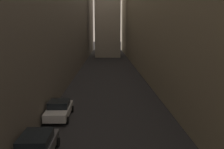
% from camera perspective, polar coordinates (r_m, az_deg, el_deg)
% --- Properties ---
extents(ground_plane, '(264.00, 264.00, 0.00)m').
position_cam_1_polar(ground_plane, '(44.57, -0.82, 0.38)').
color(ground_plane, '#232326').
extents(building_block_left, '(10.33, 108.00, 21.82)m').
position_cam_1_polar(building_block_left, '(47.24, -14.32, 13.89)').
color(building_block_left, '#60594F').
rests_on(building_block_left, ground).
extents(building_block_right, '(14.94, 108.00, 19.13)m').
position_cam_1_polar(building_block_right, '(47.89, 15.21, 12.19)').
color(building_block_right, gray).
rests_on(building_block_right, ground).
extents(parked_car_left_third, '(2.04, 4.48, 1.53)m').
position_cam_1_polar(parked_car_left_third, '(15.68, -16.84, -15.36)').
color(parked_car_left_third, '#4C4C51').
rests_on(parked_car_left_third, ground).
extents(parked_car_left_far, '(2.04, 4.35, 1.47)m').
position_cam_1_polar(parked_car_left_far, '(22.10, -11.95, -7.75)').
color(parked_car_left_far, silver).
rests_on(parked_car_left_far, ground).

